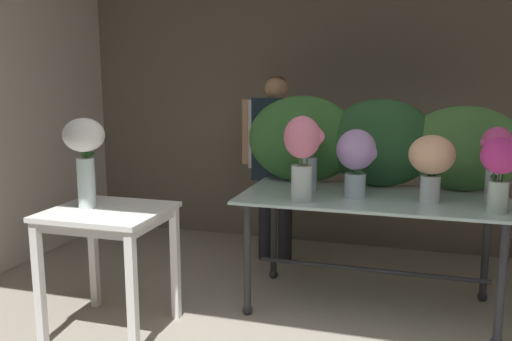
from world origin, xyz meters
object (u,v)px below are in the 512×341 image
(vase_fuchsia_stock, at_px, (495,158))
(vase_lilac_roses, at_px, (357,157))
(florist, at_px, (275,149))
(vase_white_roses_tall, at_px, (85,150))
(display_table_glass, at_px, (372,214))
(vase_rosy_anemones, at_px, (303,151))
(vase_peach_hydrangea, at_px, (431,160))
(side_table_white, at_px, (109,226))
(vase_magenta_ranunculus, at_px, (500,166))
(vase_sunset_freesia, at_px, (308,151))

(vase_fuchsia_stock, xyz_separation_m, vase_lilac_roses, (-0.85, -0.14, -0.01))
(vase_fuchsia_stock, bearing_deg, vase_lilac_roses, -170.92)
(florist, bearing_deg, vase_white_roses_tall, -116.74)
(display_table_glass, relative_size, vase_fuchsia_stock, 3.66)
(vase_fuchsia_stock, xyz_separation_m, vase_rosy_anemones, (-1.17, -0.36, 0.05))
(vase_lilac_roses, bearing_deg, vase_white_roses_tall, -154.62)
(vase_rosy_anemones, relative_size, vase_white_roses_tall, 0.99)
(florist, height_order, vase_rosy_anemones, florist)
(vase_peach_hydrangea, relative_size, vase_rosy_anemones, 0.79)
(florist, height_order, vase_lilac_roses, florist)
(side_table_white, relative_size, vase_rosy_anemones, 1.44)
(display_table_glass, height_order, vase_lilac_roses, vase_lilac_roses)
(side_table_white, relative_size, vase_magenta_ranunculus, 1.77)
(florist, xyz_separation_m, vase_rosy_anemones, (0.45, -1.05, 0.14))
(vase_sunset_freesia, bearing_deg, vase_magenta_ranunculus, -15.25)
(vase_fuchsia_stock, height_order, vase_white_roses_tall, vase_white_roses_tall)
(side_table_white, relative_size, vase_peach_hydrangea, 1.83)
(vase_peach_hydrangea, distance_m, vase_rosy_anemones, 0.81)
(florist, distance_m, vase_magenta_ranunculus, 1.89)
(vase_fuchsia_stock, height_order, vase_peach_hydrangea, vase_fuchsia_stock)
(florist, bearing_deg, vase_sunset_freesia, -58.83)
(vase_magenta_ranunculus, distance_m, vase_white_roses_tall, 2.45)
(display_table_glass, distance_m, vase_sunset_freesia, 0.61)
(florist, xyz_separation_m, vase_peach_hydrangea, (1.23, -0.85, 0.08))
(side_table_white, height_order, vase_peach_hydrangea, vase_peach_hydrangea)
(vase_peach_hydrangea, bearing_deg, vase_white_roses_tall, -160.60)
(florist, distance_m, vase_lilac_roses, 1.13)
(florist, height_order, vase_fuchsia_stock, florist)
(vase_magenta_ranunculus, height_order, vase_peach_hydrangea, vase_magenta_ranunculus)
(side_table_white, bearing_deg, vase_rosy_anemones, 25.06)
(florist, relative_size, vase_lilac_roses, 3.53)
(side_table_white, height_order, vase_sunset_freesia, vase_sunset_freesia)
(display_table_glass, distance_m, florist, 1.19)
(vase_lilac_roses, height_order, vase_white_roses_tall, vase_white_roses_tall)
(vase_magenta_ranunculus, bearing_deg, display_table_glass, 160.50)
(vase_rosy_anemones, bearing_deg, vase_lilac_roses, 35.32)
(vase_magenta_ranunculus, xyz_separation_m, vase_sunset_freesia, (-1.18, 0.32, 0.00))
(vase_magenta_ranunculus, relative_size, vase_peach_hydrangea, 1.03)
(vase_white_roses_tall, bearing_deg, vase_sunset_freesia, 36.05)
(florist, xyz_separation_m, vase_fuchsia_stock, (1.62, -0.69, 0.09))
(vase_peach_hydrangea, bearing_deg, vase_sunset_freesia, 168.49)
(vase_lilac_roses, bearing_deg, vase_rosy_anemones, -144.68)
(vase_fuchsia_stock, xyz_separation_m, vase_white_roses_tall, (-2.41, -0.87, 0.07))
(vase_magenta_ranunculus, relative_size, vase_fuchsia_stock, 0.93)
(vase_fuchsia_stock, bearing_deg, vase_white_roses_tall, -160.06)
(vase_fuchsia_stock, bearing_deg, vase_peach_hydrangea, -157.34)
(vase_lilac_roses, height_order, vase_peach_hydrangea, vase_lilac_roses)
(florist, relative_size, vase_white_roses_tall, 2.90)
(vase_sunset_freesia, bearing_deg, vase_lilac_roses, -21.78)
(vase_magenta_ranunculus, xyz_separation_m, vase_white_roses_tall, (-2.39, -0.55, 0.07))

